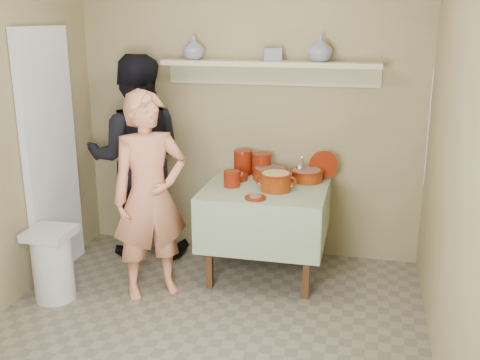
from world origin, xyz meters
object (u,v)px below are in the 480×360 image
(person_cook, at_px, (150,196))
(trash_bin, at_px, (53,264))
(person_helper, at_px, (137,158))
(cazuela_rice, at_px, (276,180))
(serving_table, at_px, (267,199))

(person_cook, relative_size, trash_bin, 2.81)
(person_cook, xyz_separation_m, person_helper, (-0.40, 0.71, 0.10))
(person_cook, height_order, trash_bin, person_cook)
(person_helper, height_order, trash_bin, person_helper)
(person_cook, relative_size, cazuela_rice, 4.77)
(person_cook, height_order, cazuela_rice, person_cook)
(person_cook, bearing_deg, serving_table, -2.25)
(trash_bin, bearing_deg, person_helper, 72.55)
(serving_table, bearing_deg, cazuela_rice, -52.24)
(serving_table, bearing_deg, person_helper, 172.49)
(person_helper, bearing_deg, cazuela_rice, 150.31)
(serving_table, relative_size, trash_bin, 1.74)
(person_helper, xyz_separation_m, serving_table, (1.18, -0.16, -0.24))
(person_helper, distance_m, cazuela_rice, 1.30)
(person_helper, relative_size, serving_table, 1.82)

